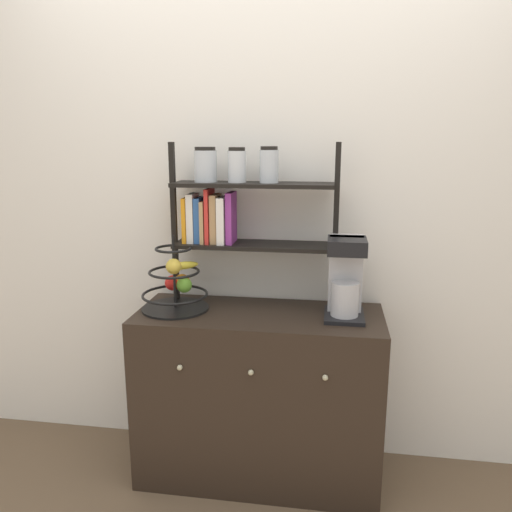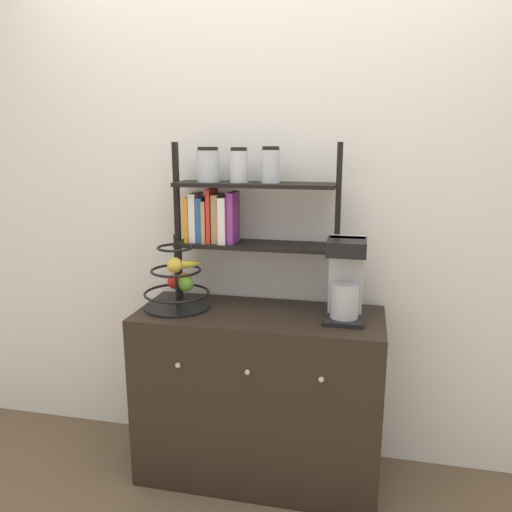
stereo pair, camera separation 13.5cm
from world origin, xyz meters
name	(u,v)px [view 1 (the left image)]	position (x,y,z in m)	size (l,w,h in m)	color
ground_plane	(251,504)	(0.00, 0.00, 0.00)	(12.00, 12.00, 0.00)	brown
wall_back	(267,198)	(0.00, 0.50, 1.30)	(7.00, 0.05, 2.60)	silver
sideboard	(259,395)	(0.00, 0.23, 0.41)	(1.11, 0.47, 0.81)	black
coffee_maker	(345,277)	(0.38, 0.25, 0.99)	(0.17, 0.22, 0.36)	black
fruit_stand	(176,285)	(-0.39, 0.24, 0.92)	(0.31, 0.31, 0.35)	black
shelf_hutch	(232,205)	(-0.15, 0.35, 1.28)	(0.78, 0.20, 0.75)	black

